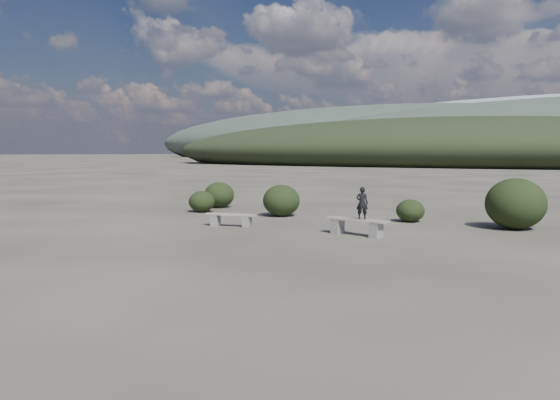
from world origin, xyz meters
The scene contains 9 objects.
ground centered at (0.00, 0.00, 0.00)m, with size 1200.00×1200.00×0.00m, color #332E27.
bench_left centered at (-2.51, 5.06, 0.25)m, with size 1.67×0.74×0.41m.
bench_right centered at (1.65, 5.49, 0.29)m, with size 1.95×0.62×0.48m.
seated_person centered at (1.83, 5.46, 0.94)m, with size 0.34×0.22×0.92m, color black.
shrub_a centered at (-6.08, 7.81, 0.42)m, with size 1.03×1.03×0.84m, color black.
shrub_b centered at (-2.66, 8.30, 0.59)m, with size 1.37×1.37×1.17m, color black.
shrub_c centered at (1.92, 9.27, 0.38)m, with size 0.96×0.96×0.77m, color black.
shrub_d centered at (5.24, 9.30, 0.79)m, with size 1.80×1.80×1.58m, color black.
shrub_f centered at (-6.64, 9.61, 0.55)m, with size 1.29×1.29×1.09m, color black.
Camera 1 is at (8.07, -8.65, 2.36)m, focal length 35.00 mm.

